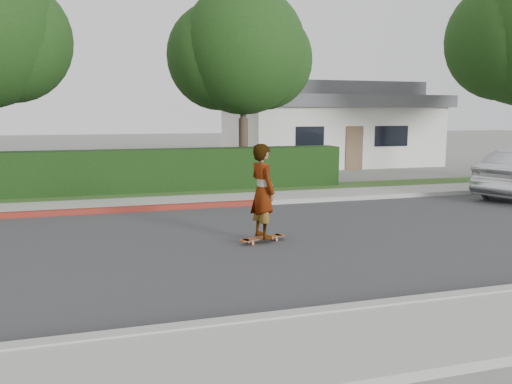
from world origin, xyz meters
TOP-DOWN VIEW (x-y plane):
  - ground at (0.00, 0.00)m, footprint 120.00×120.00m
  - road at (0.00, 0.00)m, footprint 60.00×8.00m
  - curb_near at (0.00, -4.10)m, footprint 60.00×0.20m
  - sidewalk_near at (0.00, -5.00)m, footprint 60.00×1.60m
  - curb_far at (0.00, 4.10)m, footprint 60.00×0.20m
  - curb_red_section at (-5.00, 4.10)m, footprint 12.00×0.21m
  - sidewalk_far at (0.00, 5.00)m, footprint 60.00×1.60m
  - planting_strip at (0.00, 6.60)m, footprint 60.00×1.60m
  - hedge at (-3.00, 7.20)m, footprint 15.00×1.00m
  - tree_center at (1.49, 9.19)m, footprint 5.66×4.84m
  - house at (8.00, 16.00)m, footprint 10.60×8.60m
  - skateboard at (-0.46, -0.08)m, footprint 1.13×0.52m
  - skateboarder at (-0.46, -0.08)m, footprint 0.63×0.81m

SIDE VIEW (x-z plane):
  - ground at x=0.00m, z-range 0.00..0.00m
  - road at x=0.00m, z-range 0.00..0.01m
  - planting_strip at x=0.00m, z-range 0.00..0.10m
  - sidewalk_near at x=0.00m, z-range 0.00..0.12m
  - sidewalk_far at x=0.00m, z-range 0.00..0.12m
  - curb_near at x=0.00m, z-range 0.00..0.15m
  - curb_far at x=0.00m, z-range 0.00..0.15m
  - curb_red_section at x=-5.00m, z-range 0.00..0.15m
  - skateboard at x=-0.46m, z-range 0.05..0.15m
  - hedge at x=-3.00m, z-range 0.00..1.50m
  - skateboarder at x=-0.46m, z-range 0.11..2.08m
  - house at x=8.00m, z-range -0.05..4.25m
  - tree_center at x=1.49m, z-range 1.18..8.62m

